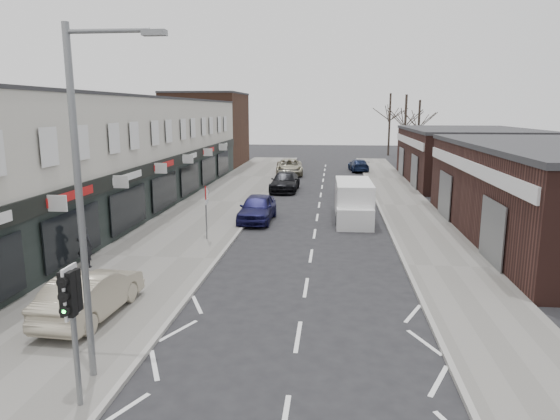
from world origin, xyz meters
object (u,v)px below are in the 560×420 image
(parked_car_right_b, at_px, (351,185))
(parked_car_right_a, at_px, (354,194))
(parked_car_left_c, at_px, (289,167))
(parked_car_right_c, at_px, (359,165))
(traffic_light, at_px, (71,304))
(sedan_on_pavement, at_px, (91,294))
(parked_car_left_b, at_px, (285,182))
(white_van, at_px, (354,202))
(warning_sign, at_px, (206,197))
(parked_car_left_a, at_px, (257,208))
(pedestrian, at_px, (85,247))
(street_lamp, at_px, (86,189))

(parked_car_right_b, bearing_deg, parked_car_right_a, 87.58)
(parked_car_left_c, distance_m, parked_car_right_c, 7.77)
(traffic_light, height_order, sedan_on_pavement, traffic_light)
(parked_car_left_b, distance_m, parked_car_right_b, 5.30)
(white_van, height_order, parked_car_right_c, white_van)
(warning_sign, relative_size, parked_car_left_a, 0.60)
(white_van, bearing_deg, parked_car_right_c, 85.54)
(white_van, height_order, parked_car_left_c, white_van)
(white_van, distance_m, parked_car_right_a, 5.04)
(warning_sign, relative_size, parked_car_right_a, 0.63)
(sedan_on_pavement, bearing_deg, white_van, -116.35)
(sedan_on_pavement, height_order, parked_car_left_a, parked_car_left_a)
(parked_car_left_b, bearing_deg, warning_sign, -97.43)
(parked_car_right_a, bearing_deg, traffic_light, 79.90)
(parked_car_right_b, bearing_deg, traffic_light, 73.41)
(white_van, relative_size, sedan_on_pavement, 1.34)
(white_van, height_order, pedestrian, white_van)
(white_van, relative_size, pedestrian, 3.39)
(traffic_light, bearing_deg, parked_car_right_c, 79.62)
(street_lamp, height_order, parked_car_right_b, street_lamp)
(parked_car_left_a, bearing_deg, parked_car_left_b, 88.69)
(parked_car_left_a, bearing_deg, traffic_light, -91.63)
(pedestrian, distance_m, parked_car_right_a, 19.19)
(street_lamp, height_order, parked_car_right_c, street_lamp)
(parked_car_right_c, bearing_deg, parked_car_right_a, 80.96)
(parked_car_left_a, distance_m, parked_car_left_b, 11.02)
(pedestrian, bearing_deg, parked_car_left_a, -122.04)
(traffic_light, relative_size, pedestrian, 1.81)
(street_lamp, relative_size, parked_car_left_c, 1.45)
(sedan_on_pavement, distance_m, pedestrian, 5.22)
(parked_car_left_b, height_order, parked_car_right_b, parked_car_left_b)
(pedestrian, height_order, parked_car_right_a, pedestrian)
(warning_sign, relative_size, parked_car_right_b, 0.64)
(traffic_light, distance_m, sedan_on_pavement, 5.17)
(street_lamp, height_order, warning_sign, street_lamp)
(street_lamp, distance_m, parked_car_left_a, 17.88)
(pedestrian, bearing_deg, street_lamp, 116.90)
(traffic_light, height_order, parked_car_left_a, traffic_light)
(parked_car_right_a, distance_m, parked_car_right_b, 3.64)
(parked_car_left_b, distance_m, parked_car_right_c, 14.91)
(pedestrian, relative_size, parked_car_right_c, 0.39)
(pedestrian, relative_size, parked_car_right_b, 0.40)
(sedan_on_pavement, height_order, parked_car_right_a, sedan_on_pavement)
(parked_car_left_a, bearing_deg, white_van, 11.64)
(warning_sign, bearing_deg, street_lamp, -87.16)
(traffic_light, height_order, street_lamp, street_lamp)
(warning_sign, height_order, parked_car_left_b, warning_sign)
(parked_car_left_c, relative_size, parked_car_right_a, 1.29)
(warning_sign, bearing_deg, parked_car_right_a, 54.92)
(parked_car_left_a, bearing_deg, parked_car_right_a, 47.93)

